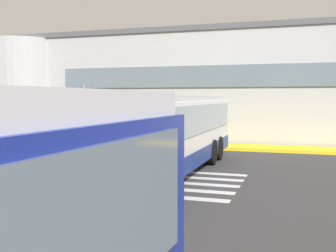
{
  "coord_description": "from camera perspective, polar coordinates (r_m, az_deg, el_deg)",
  "views": [
    {
      "loc": [
        5.81,
        -16.21,
        2.65
      ],
      "look_at": [
        0.84,
        -0.71,
        1.5
      ],
      "focal_mm": 43.66,
      "sensor_mm": 36.0,
      "label": 1
    }
  ],
  "objects": [
    {
      "name": "ground_plane",
      "position": [
        17.43,
        -1.92,
        -4.74
      ],
      "size": [
        80.0,
        90.0,
        0.02
      ],
      "primitive_type": "cube",
      "color": "#353538",
      "rests_on": "ground"
    },
    {
      "name": "bay_paint_stripes",
      "position": [
        12.88,
        0.18,
        -7.82
      ],
      "size": [
        4.4,
        3.96,
        0.01
      ],
      "color": "silver",
      "rests_on": "ground"
    },
    {
      "name": "terminal_building",
      "position": [
        28.63,
        4.66,
        5.36
      ],
      "size": [
        25.66,
        13.8,
        6.64
      ],
      "color": "#B7B7BC",
      "rests_on": "ground"
    },
    {
      "name": "boarding_curb",
      "position": [
        21.95,
        2.31,
        -2.7
      ],
      "size": [
        27.86,
        2.0,
        0.15
      ],
      "primitive_type": "cube",
      "color": "yellow",
      "rests_on": "ground"
    },
    {
      "name": "entry_support_column",
      "position": [
        24.83,
        -11.64,
        2.03
      ],
      "size": [
        0.28,
        0.28,
        3.33
      ],
      "primitive_type": "cylinder",
      "color": "slate",
      "rests_on": "boarding_curb"
    },
    {
      "name": "bus_main_foreground",
      "position": [
        14.25,
        -0.34,
        -1.26
      ],
      "size": [
        3.06,
        11.24,
        2.7
      ],
      "color": "silver",
      "rests_on": "ground"
    },
    {
      "name": "passenger_near_column",
      "position": [
        24.26,
        -10.27,
        0.35
      ],
      "size": [
        0.57,
        0.45,
        1.68
      ],
      "color": "#4C4233",
      "rests_on": "boarding_curb"
    },
    {
      "name": "passenger_by_doorway",
      "position": [
        23.08,
        -8.47,
        0.1
      ],
      "size": [
        0.42,
        0.46,
        1.68
      ],
      "color": "#1E2338",
      "rests_on": "boarding_curb"
    },
    {
      "name": "passenger_at_curb_edge",
      "position": [
        23.13,
        -6.96,
        0.12
      ],
      "size": [
        0.5,
        0.4,
        1.68
      ],
      "color": "#2D2D33",
      "rests_on": "boarding_curb"
    }
  ]
}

